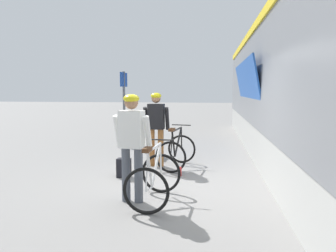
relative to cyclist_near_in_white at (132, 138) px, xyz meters
The scene contains 8 objects.
ground_plane 1.56m from the cyclist_near_in_white, 53.36° to the left, with size 80.00×80.00×0.00m, color gray.
cyclist_near_in_white is the anchor object (origin of this frame).
cyclist_far_in_dark 2.47m from the cyclist_near_in_white, 90.76° to the left, with size 0.62×0.32×1.76m.
bicycle_near_white 0.75m from the cyclist_near_in_white, ahead, with size 0.77×1.11×0.99m.
bicycle_far_black 2.50m from the cyclist_near_in_white, 78.81° to the left, with size 0.86×1.16×0.99m.
backpack_on_platform 1.72m from the cyclist_near_in_white, 111.10° to the left, with size 0.28×0.18×0.40m, color black.
water_bottle_near_the_bikes 2.01m from the cyclist_near_in_white, 69.35° to the left, with size 0.07×0.07×0.19m, color red.
platform_sign_post 5.06m from the cyclist_near_in_white, 107.00° to the left, with size 0.08×0.70×2.40m.
Camera 1 is at (0.57, -5.83, 1.83)m, focal length 33.81 mm.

